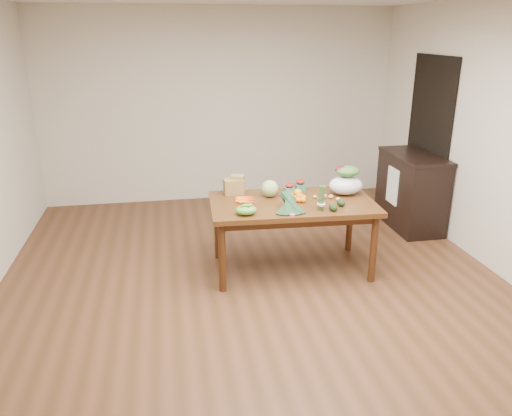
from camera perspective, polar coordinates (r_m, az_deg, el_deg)
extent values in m
plane|color=brown|center=(4.83, 0.33, -9.88)|extent=(6.00, 6.00, 0.00)
cube|color=beige|center=(7.24, -4.20, 11.47)|extent=(5.00, 0.02, 2.70)
cube|color=beige|center=(1.72, 20.69, -18.83)|extent=(5.00, 0.02, 2.70)
cube|color=#4E2D12|center=(5.17, 4.08, -3.19)|extent=(1.69, 1.00, 0.75)
cube|color=black|center=(6.72, 19.03, 7.22)|extent=(0.02, 1.00, 2.10)
cube|color=black|center=(6.57, 17.31, 1.89)|extent=(0.52, 1.02, 0.94)
cube|color=white|center=(6.43, 15.33, 2.45)|extent=(0.02, 0.28, 0.45)
sphere|color=#92BC6C|center=(5.15, 1.60, 2.23)|extent=(0.18, 0.18, 0.18)
sphere|color=orange|center=(5.11, 3.81, 1.52)|extent=(0.08, 0.08, 0.08)
sphere|color=#FFA30F|center=(5.17, 4.79, 1.73)|extent=(0.09, 0.09, 0.09)
sphere|color=orange|center=(5.07, 5.15, 1.26)|extent=(0.07, 0.07, 0.07)
ellipsoid|color=#4B9733|center=(4.65, -1.14, -0.24)|extent=(0.20, 0.15, 0.09)
ellipsoid|color=tan|center=(5.14, 6.76, 1.29)|extent=(0.04, 0.04, 0.04)
ellipsoid|color=tan|center=(5.09, 7.31, 1.06)|extent=(0.04, 0.04, 0.04)
ellipsoid|color=tan|center=(5.16, 8.56, 1.29)|extent=(0.05, 0.05, 0.04)
ellipsoid|color=tan|center=(5.16, 7.81, 1.35)|extent=(0.05, 0.05, 0.05)
ellipsoid|color=#CEBA77|center=(5.10, 9.36, 0.99)|extent=(0.04, 0.04, 0.04)
ellipsoid|color=black|center=(4.81, 8.79, 0.07)|extent=(0.10, 0.12, 0.07)
ellipsoid|color=black|center=(4.95, 9.68, 0.61)|extent=(0.10, 0.12, 0.07)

